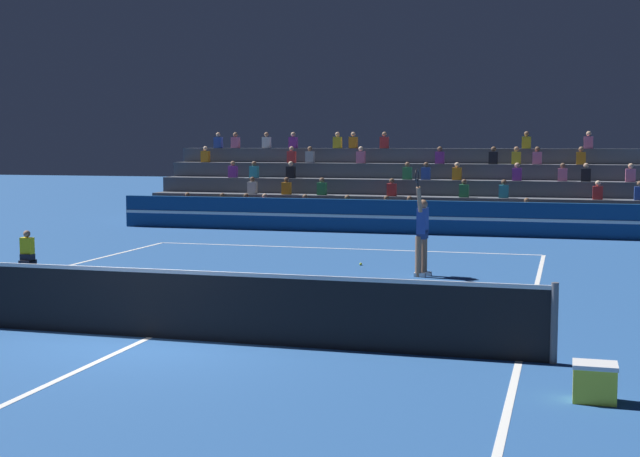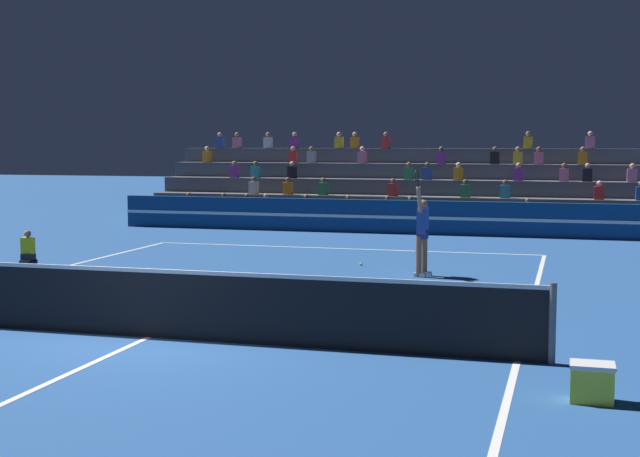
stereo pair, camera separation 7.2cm
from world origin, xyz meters
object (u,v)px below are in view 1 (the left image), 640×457
at_px(tennis_player, 422,232).
at_px(equipment_cooler, 595,382).
at_px(ball_kid_courtside, 27,251).
at_px(tennis_ball, 361,264).

distance_m(tennis_player, equipment_cooler, 9.70).
relative_size(ball_kid_courtside, tennis_player, 0.34).
bearing_deg(equipment_cooler, tennis_ball, 116.37).
relative_size(tennis_player, tennis_ball, 36.18).
bearing_deg(tennis_player, equipment_cooler, -69.11).
distance_m(tennis_ball, equipment_cooler, 11.59).
relative_size(tennis_player, equipment_cooler, 4.92).
distance_m(tennis_player, tennis_ball, 2.37).
bearing_deg(equipment_cooler, ball_kid_courtside, 147.40).
distance_m(ball_kid_courtside, equipment_cooler, 15.40).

